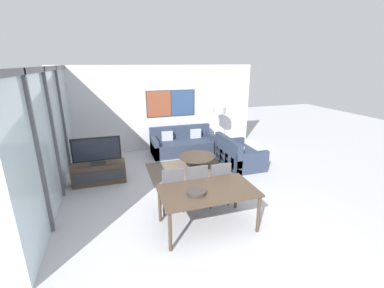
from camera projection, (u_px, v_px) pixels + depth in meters
The scene contains 15 objects.
ground_plane at pixel (227, 246), 4.20m from camera, with size 24.00×24.00×0.00m, color #B2B2B7.
wall_back at pixel (161, 108), 8.65m from camera, with size 6.65×0.09×2.80m.
window_wall_left at pixel (52, 130), 5.35m from camera, with size 0.07×5.37×2.80m.
area_rug at pixel (197, 168), 7.27m from camera, with size 2.72×1.65×0.01m.
tv_console at pixel (99, 173), 6.35m from camera, with size 1.26×0.45×0.52m.
television at pixel (97, 151), 6.18m from camera, with size 1.13×0.20×0.66m.
sofa_main at pixel (183, 144), 8.53m from camera, with size 2.07×0.96×0.84m.
sofa_side at pixel (237, 156), 7.47m from camera, with size 0.96×1.50×0.84m.
coffee_table at pixel (197, 159), 7.18m from camera, with size 1.01×1.01×0.39m.
dining_table at pixel (208, 193), 4.52m from camera, with size 1.70×0.96×0.74m.
dining_chair_left at pixel (172, 187), 5.05m from camera, with size 0.46×0.46×0.96m.
dining_chair_centre at pixel (195, 183), 5.19m from camera, with size 0.46×0.46×0.96m.
dining_chair_right at pixel (218, 181), 5.30m from camera, with size 0.46×0.46×0.96m.
fruit_bowl at pixel (196, 192), 4.34m from camera, with size 0.33×0.33×0.06m.
floor_lamp at pixel (219, 113), 8.67m from camera, with size 0.42×0.42×1.45m.
Camera 1 is at (-1.61, -3.15, 2.88)m, focal length 24.00 mm.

